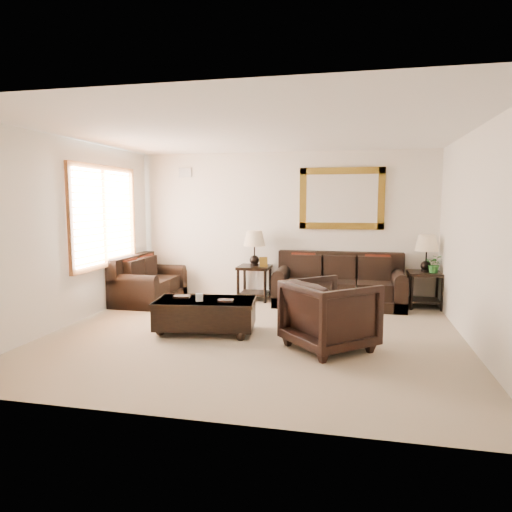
% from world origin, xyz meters
% --- Properties ---
extents(room, '(5.51, 5.01, 2.71)m').
position_xyz_m(room, '(0.00, 0.00, 1.35)').
color(room, gray).
rests_on(room, ground).
extents(window, '(0.07, 1.96, 1.66)m').
position_xyz_m(window, '(-2.70, 0.90, 1.55)').
color(window, white).
rests_on(window, room).
extents(mirror, '(1.50, 0.06, 1.10)m').
position_xyz_m(mirror, '(1.06, 2.47, 1.85)').
color(mirror, '#4A300E').
rests_on(mirror, room).
extents(air_vent, '(0.25, 0.02, 0.18)m').
position_xyz_m(air_vent, '(-1.90, 2.48, 2.35)').
color(air_vent, '#999999').
rests_on(air_vent, room).
extents(sofa, '(2.21, 0.95, 0.90)m').
position_xyz_m(sofa, '(1.06, 2.06, 0.33)').
color(sofa, black).
rests_on(sofa, room).
extents(loveseat, '(0.88, 1.47, 0.83)m').
position_xyz_m(loveseat, '(-2.35, 1.62, 0.31)').
color(loveseat, black).
rests_on(loveseat, room).
extents(end_table_left, '(0.58, 0.58, 1.27)m').
position_xyz_m(end_table_left, '(-0.47, 2.17, 0.83)').
color(end_table_left, black).
rests_on(end_table_left, room).
extents(end_table_right, '(0.56, 0.56, 1.24)m').
position_xyz_m(end_table_right, '(2.50, 2.18, 0.81)').
color(end_table_right, black).
rests_on(end_table_right, room).
extents(coffee_table, '(1.44, 0.91, 0.57)m').
position_xyz_m(coffee_table, '(-0.67, -0.04, 0.29)').
color(coffee_table, black).
rests_on(coffee_table, room).
extents(armchair, '(1.24, 1.25, 0.94)m').
position_xyz_m(armchair, '(1.03, -0.40, 0.47)').
color(armchair, black).
rests_on(armchair, floor).
extents(potted_plant, '(0.35, 0.37, 0.23)m').
position_xyz_m(potted_plant, '(2.62, 2.08, 0.73)').
color(potted_plant, '#20531C').
rests_on(potted_plant, end_table_right).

